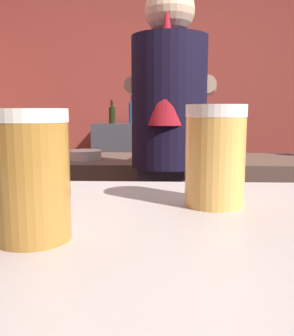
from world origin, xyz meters
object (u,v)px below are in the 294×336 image
bartender (168,149)px  pint_glass_near (31,175)px  pint_glass_far (215,156)px  chefs_knife (217,159)px  bottle_olive_oil (112,114)px  bottle_vinegar (132,112)px  bottle_soy (156,114)px  mixing_bowl (85,155)px

bartender → pint_glass_near: 1.39m
pint_glass_near → pint_glass_far: pint_glass_far is taller
chefs_knife → bottle_olive_oil: bottle_olive_oil is taller
chefs_knife → bottle_vinegar: bearing=96.2°
bottle_olive_oil → bottle_vinegar: 0.19m
pint_glass_near → bottle_vinegar: (-0.14, 3.01, 0.05)m
bottle_olive_oil → bottle_soy: size_ratio=1.02×
chefs_knife → bottle_vinegar: (-0.58, 1.23, 0.26)m
mixing_bowl → pint_glass_near: size_ratio=1.47×
mixing_bowl → pint_glass_near: (0.31, -1.76, 0.19)m
bottle_vinegar → bartender: bearing=-79.7°
bartender → pint_glass_near: size_ratio=13.39×
mixing_bowl → bottle_soy: size_ratio=0.94×
bartender → mixing_bowl: (-0.47, 0.38, -0.07)m
chefs_knife → bottle_olive_oil: size_ratio=1.17×
bottle_soy → bottle_vinegar: bearing=174.5°
bartender → mixing_bowl: bartender is taller
bottle_vinegar → chefs_knife: bearing=-64.8°
bottle_olive_oil → chefs_knife: bearing=-56.7°
pint_glass_far → mixing_bowl: bearing=107.5°
bartender → bottle_soy: bearing=10.6°
chefs_knife → bottle_vinegar: size_ratio=0.93×
bartender → bottle_soy: bartender is taller
mixing_bowl → chefs_knife: 0.75m
bottle_vinegar → pint_glass_near: bearing=-87.3°
pint_glass_near → bottle_vinegar: size_ratio=0.49×
mixing_bowl → chefs_knife: bearing=1.8°
pint_glass_near → bottle_olive_oil: (-0.31, 2.91, 0.03)m
pint_glass_far → pint_glass_near: bearing=-143.6°
chefs_knife → bottle_vinegar: bottle_vinegar is taller
pint_glass_near → bottle_olive_oil: bottle_olive_oil is taller
mixing_bowl → bottle_olive_oil: (0.01, 1.15, 0.22)m
bottle_olive_oil → pint_glass_far: bearing=-79.7°
pint_glass_far → bottle_vinegar: bearing=96.7°
mixing_bowl → pint_glass_near: 1.80m
bottle_vinegar → bottle_soy: (0.21, -0.02, -0.02)m
bartender → pint_glass_far: (0.04, -1.23, 0.11)m
bartender → bottle_soy: 1.62m
bottle_olive_oil → bottle_vinegar: size_ratio=0.80×
mixing_bowl → chefs_knife: size_ratio=0.78×
chefs_knife → pint_glass_far: (-0.24, -1.64, 0.21)m
bottle_olive_oil → bottle_soy: bottle_olive_oil is taller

